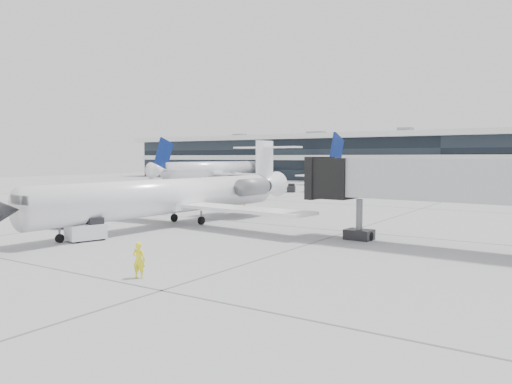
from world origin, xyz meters
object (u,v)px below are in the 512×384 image
Objects in this scene: ramp_worker at (139,260)px; cargo_uld at (65,217)px; regional_jet at (177,195)px; baggage_tug at (87,230)px; jet_bridge at (460,181)px.

ramp_worker is 0.76× the size of cargo_uld.
baggage_tug is (0.34, -9.30, -1.80)m from regional_jet.
baggage_tug is (-10.64, 5.40, -0.15)m from ramp_worker.
ramp_worker is 18.99m from cargo_uld.
ramp_worker is (10.98, -14.70, -1.65)m from regional_jet.
regional_jet is 18.71× the size of ramp_worker.
regional_jet is 1.77× the size of jet_bridge.
regional_jet reaches higher than jet_bridge.
regional_jet is at bearing -174.94° from jet_bridge.
jet_bridge is (21.90, 0.80, 1.68)m from regional_jet.
regional_jet is 8.99m from cargo_uld.
regional_jet is 18.43m from ramp_worker.
ramp_worker is at bearing -32.64° from cargo_uld.
jet_bridge is 29.10m from cargo_uld.
jet_bridge is 19.26m from ramp_worker.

